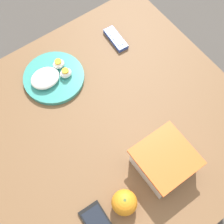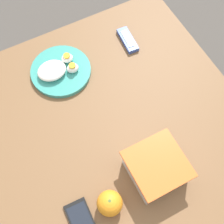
% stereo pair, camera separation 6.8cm
% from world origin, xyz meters
% --- Properties ---
extents(ground_plane, '(10.00, 10.00, 0.00)m').
position_xyz_m(ground_plane, '(0.00, 0.00, 0.00)').
color(ground_plane, '#4C4742').
extents(table, '(0.96, 0.95, 0.72)m').
position_xyz_m(table, '(0.00, 0.00, 0.60)').
color(table, brown).
rests_on(table, ground_plane).
extents(food_container, '(0.17, 0.17, 0.10)m').
position_xyz_m(food_container, '(-0.05, 0.23, 0.77)').
color(food_container, white).
rests_on(food_container, table).
extents(orange_fruit, '(0.08, 0.08, 0.08)m').
position_xyz_m(orange_fruit, '(0.13, 0.26, 0.76)').
color(orange_fruit, orange).
rests_on(orange_fruit, table).
extents(rice_plate, '(0.23, 0.23, 0.05)m').
position_xyz_m(rice_plate, '(0.07, -0.27, 0.74)').
color(rice_plate, teal).
rests_on(rice_plate, table).
extents(candy_bar, '(0.05, 0.13, 0.02)m').
position_xyz_m(candy_bar, '(-0.23, -0.28, 0.73)').
color(candy_bar, '#334C9E').
rests_on(candy_bar, table).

